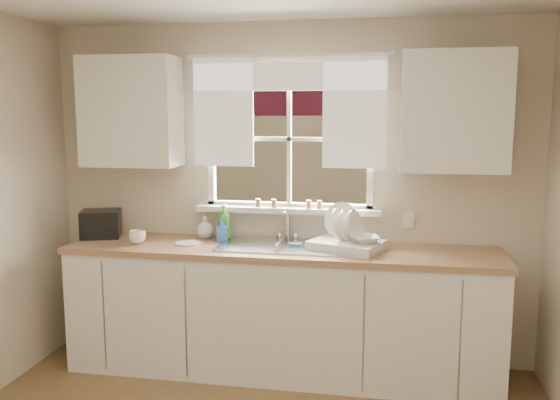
% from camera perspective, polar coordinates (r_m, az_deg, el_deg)
% --- Properties ---
extents(room_walls, '(3.62, 4.02, 2.50)m').
position_cam_1_polar(room_walls, '(2.44, -7.46, -6.17)').
color(room_walls, beige).
rests_on(room_walls, ground).
extents(window, '(1.38, 0.16, 1.06)m').
position_cam_1_polar(window, '(4.38, 0.84, 3.72)').
color(window, white).
rests_on(window, room_walls).
extents(curtains, '(1.50, 0.03, 0.81)m').
position_cam_1_polar(curtains, '(4.32, 0.74, 9.59)').
color(curtains, white).
rests_on(curtains, room_walls).
extents(base_cabinets, '(3.00, 0.62, 0.87)m').
position_cam_1_polar(base_cabinets, '(4.29, 0.07, -10.76)').
color(base_cabinets, silver).
rests_on(base_cabinets, ground).
extents(countertop, '(3.04, 0.65, 0.04)m').
position_cam_1_polar(countertop, '(4.16, 0.08, -4.84)').
color(countertop, '#986F4C').
rests_on(countertop, base_cabinets).
extents(upper_cabinet_left, '(0.70, 0.33, 0.80)m').
position_cam_1_polar(upper_cabinet_left, '(4.54, -14.15, 8.23)').
color(upper_cabinet_left, silver).
rests_on(upper_cabinet_left, room_walls).
extents(upper_cabinet_right, '(0.70, 0.33, 0.80)m').
position_cam_1_polar(upper_cabinet_right, '(4.15, 16.44, 8.14)').
color(upper_cabinet_right, silver).
rests_on(upper_cabinet_right, room_walls).
extents(wall_outlet, '(0.08, 0.01, 0.12)m').
position_cam_1_polar(wall_outlet, '(4.36, 12.27, -1.88)').
color(wall_outlet, beige).
rests_on(wall_outlet, room_walls).
extents(sill_jars, '(0.50, 0.04, 0.06)m').
position_cam_1_polar(sill_jars, '(4.36, 0.96, -0.36)').
color(sill_jars, brown).
rests_on(sill_jars, window).
extents(backyard, '(20.00, 10.00, 6.13)m').
position_cam_1_polar(backyard, '(10.84, 10.05, 16.91)').
color(backyard, '#335421').
rests_on(backyard, ground).
extents(sink, '(0.88, 0.52, 0.40)m').
position_cam_1_polar(sink, '(4.21, 0.15, -5.43)').
color(sink, '#B7B7BC').
rests_on(sink, countertop).
extents(dish_rack, '(0.56, 0.49, 0.31)m').
position_cam_1_polar(dish_rack, '(4.12, 6.43, -3.87)').
color(dish_rack, white).
rests_on(dish_rack, countertop).
extents(bowl, '(0.22, 0.22, 0.05)m').
position_cam_1_polar(bowl, '(4.05, 8.24, -3.77)').
color(bowl, beige).
rests_on(bowl, dish_rack).
extents(soap_bottle_a, '(0.13, 0.13, 0.26)m').
position_cam_1_polar(soap_bottle_a, '(4.41, -5.39, -2.13)').
color(soap_bottle_a, green).
rests_on(soap_bottle_a, countertop).
extents(soap_bottle_b, '(0.09, 0.10, 0.17)m').
position_cam_1_polar(soap_bottle_b, '(4.36, -5.61, -2.87)').
color(soap_bottle_b, '#3570C6').
rests_on(soap_bottle_b, countertop).
extents(soap_bottle_c, '(0.14, 0.14, 0.17)m').
position_cam_1_polar(soap_bottle_c, '(4.47, -7.23, -2.61)').
color(soap_bottle_c, beige).
rests_on(soap_bottle_c, countertop).
extents(saucer, '(0.18, 0.18, 0.01)m').
position_cam_1_polar(saucer, '(4.31, -8.85, -4.12)').
color(saucer, silver).
rests_on(saucer, countertop).
extents(cup, '(0.14, 0.14, 0.10)m').
position_cam_1_polar(cup, '(4.39, -13.58, -3.49)').
color(cup, white).
rests_on(cup, countertop).
extents(black_appliance, '(0.34, 0.32, 0.21)m').
position_cam_1_polar(black_appliance, '(4.68, -16.85, -2.20)').
color(black_appliance, black).
rests_on(black_appliance, countertop).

